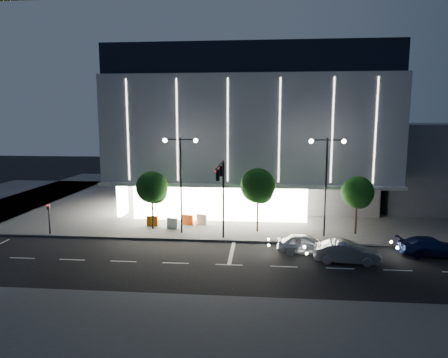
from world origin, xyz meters
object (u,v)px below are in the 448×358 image
at_px(tree_mid, 258,188).
at_px(barrier_c, 188,220).
at_px(ped_signal_far, 49,215).
at_px(car_second, 347,252).
at_px(barrier_a, 152,221).
at_px(barrier_d, 202,219).
at_px(car_third, 431,246).
at_px(car_lead, 306,244).
at_px(traffic_mast, 222,186).
at_px(street_lamp_west, 181,171).
at_px(tree_left, 152,189).
at_px(barrier_b, 172,223).
at_px(tree_right, 358,194).
at_px(street_lamp_east, 326,172).

xyz_separation_m(tree_mid, barrier_c, (-6.99, 1.80, -3.68)).
xyz_separation_m(ped_signal_far, tree_mid, (19.03, 2.52, 2.45)).
xyz_separation_m(car_second, barrier_a, (-17.05, 8.20, -0.14)).
height_order(car_second, barrier_d, car_second).
relative_size(ped_signal_far, car_third, 0.60).
distance_m(ped_signal_far, car_lead, 23.09).
distance_m(traffic_mast, barrier_a, 9.74).
bearing_deg(ped_signal_far, barrier_c, 19.74).
distance_m(car_third, barrier_d, 20.48).
distance_m(street_lamp_west, tree_left, 3.69).
bearing_deg(barrier_d, barrier_c, -143.74).
bearing_deg(street_lamp_west, car_third, -11.06).
bearing_deg(traffic_mast, barrier_a, 147.53).
bearing_deg(barrier_b, tree_mid, 14.55).
distance_m(tree_right, barrier_d, 15.11).
bearing_deg(barrier_b, traffic_mast, -20.96).
relative_size(tree_left, barrier_a, 5.20).
xyz_separation_m(traffic_mast, barrier_d, (-2.58, 5.83, -4.38)).
xyz_separation_m(tree_right, barrier_c, (-15.99, 1.80, -3.23)).
xyz_separation_m(tree_left, car_second, (16.68, -7.21, -3.24)).
distance_m(ped_signal_far, barrier_b, 11.27).
bearing_deg(ped_signal_far, barrier_a, 22.07).
height_order(street_lamp_east, barrier_b, street_lamp_east).
xyz_separation_m(tree_mid, barrier_b, (-8.20, 0.34, -3.68)).
bearing_deg(tree_left, barrier_a, 110.36).
bearing_deg(tree_mid, barrier_b, 177.60).
relative_size(street_lamp_east, tree_left, 1.57).
distance_m(street_lamp_west, tree_mid, 7.28).
relative_size(street_lamp_west, barrier_d, 8.18).
bearing_deg(barrier_d, tree_left, -131.74).
distance_m(barrier_a, barrier_b, 2.26).
bearing_deg(tree_left, barrier_d, 25.99).
bearing_deg(barrier_b, street_lamp_west, -32.40).
bearing_deg(traffic_mast, tree_right, 17.02).
bearing_deg(barrier_c, traffic_mast, -41.63).
relative_size(traffic_mast, tree_mid, 1.15).
relative_size(tree_right, barrier_b, 5.01).
xyz_separation_m(tree_right, barrier_b, (-17.20, 0.34, -3.23)).
distance_m(car_second, barrier_b, 16.69).
bearing_deg(tree_left, tree_mid, 0.00).
bearing_deg(car_second, car_third, -66.44).
height_order(street_lamp_east, tree_mid, street_lamp_east).
xyz_separation_m(ped_signal_far, tree_left, (9.03, 2.52, 2.15)).
height_order(ped_signal_far, barrier_c, ped_signal_far).
distance_m(street_lamp_east, car_third, 10.06).
relative_size(barrier_b, barrier_d, 1.00).
bearing_deg(traffic_mast, barrier_d, 113.86).
relative_size(tree_mid, car_third, 1.23).
relative_size(car_second, car_third, 0.96).
relative_size(traffic_mast, barrier_d, 6.43).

